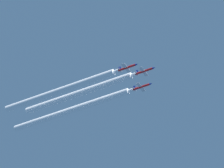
# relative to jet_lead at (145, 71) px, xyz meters

# --- Properties ---
(jet_lead) EXTENTS (8.04, 11.71, 2.81)m
(jet_lead) POSITION_rel_jet_lead_xyz_m (0.00, 0.00, 0.00)
(jet_lead) COLOR red
(jet_left_wingman) EXTENTS (8.04, 11.71, 2.81)m
(jet_left_wingman) POSITION_rel_jet_lead_xyz_m (-8.81, -6.18, -2.00)
(jet_left_wingman) COLOR red
(jet_right_wingman) EXTENTS (8.04, 11.71, 2.81)m
(jet_right_wingman) POSITION_rel_jet_lead_xyz_m (9.01, -5.44, -2.02)
(jet_right_wingman) COLOR red
(smoke_trail_lead) EXTENTS (3.48, 67.69, 3.48)m
(smoke_trail_lead) POSITION_rel_jet_lead_xyz_m (-0.00, -39.19, -0.03)
(smoke_trail_lead) COLOR white
(smoke_trail_left_wingman) EXTENTS (3.48, 74.98, 3.48)m
(smoke_trail_left_wingman) POSITION_rel_jet_lead_xyz_m (-8.81, -49.01, -2.03)
(smoke_trail_left_wingman) COLOR white
(smoke_trail_right_wingman) EXTENTS (3.48, 69.43, 3.48)m
(smoke_trail_right_wingman) POSITION_rel_jet_lead_xyz_m (9.01, -45.50, -2.05)
(smoke_trail_right_wingman) COLOR white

